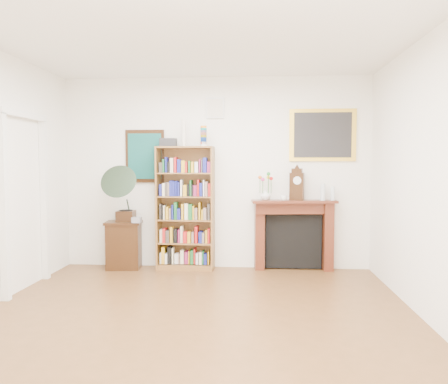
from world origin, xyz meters
name	(u,v)px	position (x,y,z in m)	size (l,w,h in m)	color
room	(190,179)	(0.00, 0.00, 1.40)	(4.51, 5.01, 2.81)	brown
door_casing	(25,187)	(-2.21, 1.20, 1.26)	(0.08, 1.02, 2.17)	white
teal_poster	(145,156)	(-1.05, 2.48, 1.65)	(0.58, 0.04, 0.78)	black
small_picture	(215,108)	(0.00, 2.48, 2.35)	(0.26, 0.04, 0.30)	white
gilt_painting	(323,135)	(1.55, 2.48, 1.95)	(0.95, 0.04, 0.75)	gold
bookshelf	(185,201)	(-0.42, 2.33, 1.00)	(0.83, 0.32, 2.06)	brown
side_cabinet	(124,245)	(-1.33, 2.29, 0.35)	(0.51, 0.37, 0.70)	black
fireplace	(293,229)	(1.14, 2.41, 0.59)	(1.23, 0.39, 1.02)	#492111
gramophone	(123,190)	(-1.31, 2.20, 1.16)	(0.52, 0.64, 0.82)	black
cd_stack	(137,220)	(-1.10, 2.17, 0.74)	(0.12, 0.12, 0.08)	#A2A1AC
mantel_clock	(297,185)	(1.18, 2.38, 1.24)	(0.22, 0.16, 0.45)	black
flower_vase	(265,195)	(0.74, 2.37, 1.09)	(0.15, 0.15, 0.15)	white
teacup	(284,198)	(0.99, 2.27, 1.06)	(0.10, 0.10, 0.08)	white
bottle_left	(323,192)	(1.55, 2.37, 1.14)	(0.07, 0.07, 0.24)	silver
bottle_right	(333,193)	(1.69, 2.37, 1.12)	(0.06, 0.06, 0.20)	silver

